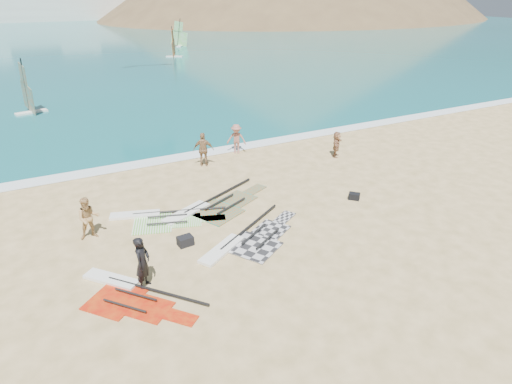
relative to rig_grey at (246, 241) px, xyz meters
name	(u,v)px	position (x,y,z in m)	size (l,w,h in m)	color
ground	(296,257)	(1.17, -1.89, -0.05)	(300.00, 300.00, 0.00)	#E4C085
sea	(47,25)	(1.17, 130.11, -0.05)	(300.00, 240.00, 0.06)	#0D605F
surf_line	(188,156)	(1.17, 10.41, -0.05)	(300.00, 1.20, 0.04)	white
headland_main	(301,17)	(86.17, 128.11, -0.05)	(143.00, 143.00, 45.00)	brown
headland_minor	(359,14)	(121.17, 138.11, -0.05)	(70.00, 70.00, 28.00)	brown
rig_grey	(246,241)	(0.00, 0.00, 0.00)	(5.35, 3.86, 0.20)	#28272A
rig_green	(158,218)	(-2.66, 3.52, 0.00)	(5.03, 2.91, 0.20)	#5FC62A
rig_orange	(212,207)	(-0.11, 3.42, 0.00)	(5.92, 3.85, 0.20)	#EC4A08
rig_red	(127,293)	(-5.03, -1.10, 0.00)	(3.77, 4.44, 0.19)	#BE0808
gear_bag_near	(185,241)	(-2.27, 0.91, 0.14)	(0.59, 0.43, 0.38)	black
gear_bag_far	(354,196)	(6.37, 1.05, 0.11)	(0.52, 0.37, 0.31)	black
person_wetsuit	(143,263)	(-4.36, -0.97, 0.92)	(0.70, 0.46, 1.93)	black
beachgoer_left	(89,218)	(-5.49, 3.25, 0.85)	(0.87, 0.68, 1.80)	tan
beachgoer_mid	(236,139)	(4.10, 9.61, 0.86)	(1.18, 0.68, 1.83)	#9D6255
beachgoer_back	(204,150)	(1.51, 8.51, 0.94)	(1.16, 0.48, 1.97)	#97724C
beachgoer_right	(336,144)	(9.19, 6.24, 0.73)	(1.45, 0.46, 1.57)	#A57352
windsurfer_left	(28,98)	(-6.88, 25.95, 1.25)	(2.55, 2.92, 4.47)	white
windsurfer_centre	(174,48)	(13.59, 51.74, 1.25)	(2.50, 2.72, 4.46)	white
windsurfer_right	(179,39)	(18.52, 63.92, 1.31)	(2.80, 2.63, 4.74)	white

